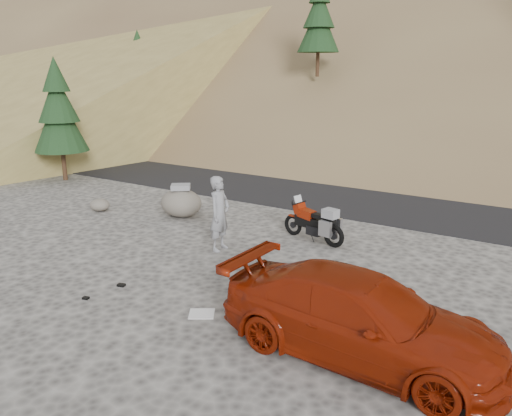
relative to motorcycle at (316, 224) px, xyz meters
The scene contains 13 objects.
ground 3.44m from the motorcycle, 115.02° to the right, with size 140.00×140.00×0.00m, color #474441.
road 6.11m from the motorcycle, 103.69° to the left, with size 120.00×7.00×0.05m, color black.
conifer_verge 12.74m from the motorcycle, behind, with size 2.20×2.20×5.04m.
motorcycle is the anchor object (origin of this frame).
man 2.65m from the motorcycle, 133.37° to the right, with size 0.70×0.46×1.93m, color gray.
red_car 5.62m from the motorcycle, 56.61° to the right, with size 1.88×4.63×1.34m, color maroon.
boulder 4.64m from the motorcycle, behind, with size 1.71×1.61×1.06m.
small_rock 7.44m from the motorcycle, behind, with size 0.76×0.70×0.40m.
gear_white_cloth 4.96m from the motorcycle, 89.45° to the right, with size 0.47×0.42×0.02m, color white.
gear_blue_mat 4.59m from the motorcycle, 80.00° to the right, with size 0.17×0.17×0.42m, color #184B93.
gear_funnel 4.82m from the motorcycle, 69.14° to the right, with size 0.15×0.15×0.19m, color red.
gear_glove_a 5.37m from the motorcycle, 114.40° to the right, with size 0.16×0.11×0.05m, color black.
gear_glove_b 6.18m from the motorcycle, 112.25° to the right, with size 0.13×0.10×0.04m, color black.
Camera 1 is at (7.01, -8.50, 4.45)m, focal length 35.00 mm.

